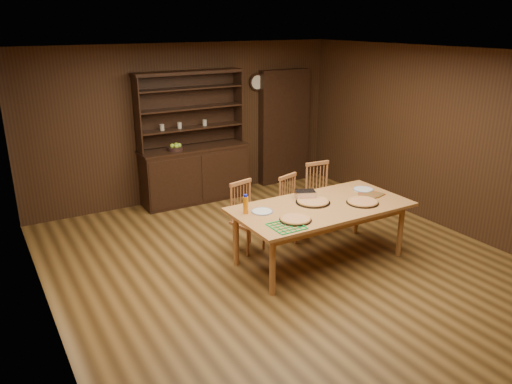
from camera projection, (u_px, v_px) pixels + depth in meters
floor at (284, 264)px, 6.36m from camera, size 6.00×6.00×0.00m
room_shell at (286, 143)px, 5.84m from camera, size 6.00×6.00×6.00m
china_hutch at (194, 167)px, 8.41m from camera, size 1.84×0.52×2.17m
doorway at (284, 127)px, 9.29m from camera, size 1.00×0.18×2.10m
wall_clock at (257, 82)px, 8.79m from camera, size 0.30×0.05×0.30m
dining_table at (321, 210)px, 6.24m from camera, size 2.24×1.12×0.75m
chair_left at (245, 214)px, 6.64m from camera, size 0.46×0.44×0.94m
chair_center at (292, 205)px, 6.99m from camera, size 0.46×0.45×0.91m
chair_right at (319, 194)px, 7.34m from camera, size 0.44×0.42×0.98m
pizza_left at (295, 219)px, 5.75m from camera, size 0.38×0.38×0.04m
pizza_right at (363, 202)px, 6.30m from camera, size 0.41×0.41×0.04m
pizza_center at (313, 201)px, 6.31m from camera, size 0.44×0.44×0.04m
cooling_rack at (287, 226)px, 5.59m from camera, size 0.42×0.42×0.02m
plate_left at (262, 211)px, 6.01m from camera, size 0.26×0.26×0.02m
plate_right at (363, 189)px, 6.78m from camera, size 0.27×0.27×0.02m
foil_dish at (305, 195)px, 6.46m from camera, size 0.30×0.26×0.10m
juice_bottle at (246, 204)px, 5.94m from camera, size 0.06×0.06×0.24m
pot_holder_a at (375, 194)px, 6.60m from camera, size 0.25×0.25×0.02m
pot_holder_b at (367, 196)px, 6.54m from camera, size 0.31×0.31×0.02m
fruit_bowl at (175, 148)px, 8.06m from camera, size 0.25×0.25×0.12m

